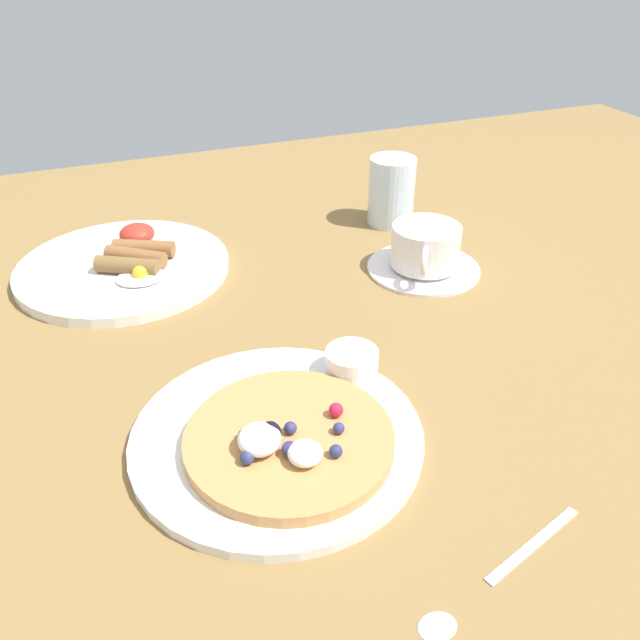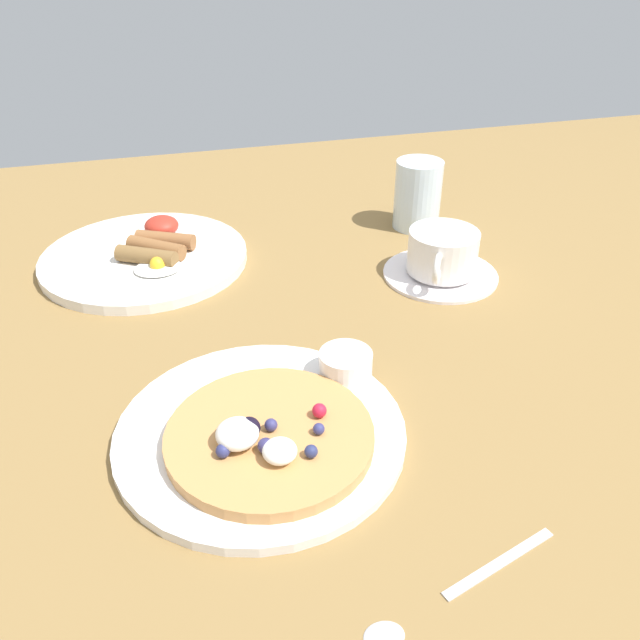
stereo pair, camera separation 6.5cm
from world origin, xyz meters
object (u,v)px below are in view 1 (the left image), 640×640
object	(u,v)px
coffee_saucer	(423,267)
coffee_cup	(425,245)
pancake_plate	(277,436)
teaspoon	(479,589)
breakfast_plate	(124,268)
water_glass	(392,191)
syrup_ramekin	(352,362)

from	to	relation	value
coffee_saucer	coffee_cup	world-z (taller)	coffee_cup
pancake_plate	teaspoon	size ratio (longest dim) A/B	1.57
breakfast_plate	coffee_cup	xyz separation A→B (m)	(0.37, -0.14, 0.03)
pancake_plate	coffee_cup	bearing A→B (deg)	39.98
teaspoon	water_glass	distance (m)	0.64
coffee_cup	water_glass	xyz separation A→B (m)	(0.03, 0.16, 0.01)
syrup_ramekin	water_glass	distance (m)	0.40
teaspoon	water_glass	xyz separation A→B (m)	(0.23, 0.59, 0.05)
pancake_plate	breakfast_plate	xyz separation A→B (m)	(-0.09, 0.38, 0.00)
syrup_ramekin	coffee_saucer	size ratio (longest dim) A/B	0.36
pancake_plate	coffee_saucer	bearing A→B (deg)	40.05
pancake_plate	water_glass	xyz separation A→B (m)	(0.31, 0.39, 0.05)
breakfast_plate	water_glass	xyz separation A→B (m)	(0.40, 0.01, 0.04)
breakfast_plate	teaspoon	distance (m)	0.61
syrup_ramekin	coffee_saucer	world-z (taller)	syrup_ramekin
coffee_saucer	coffee_cup	bearing A→B (deg)	-121.40
syrup_ramekin	water_glass	size ratio (longest dim) A/B	0.53
coffee_cup	pancake_plate	bearing A→B (deg)	-140.02
syrup_ramekin	breakfast_plate	distance (m)	0.37
coffee_cup	teaspoon	bearing A→B (deg)	-114.52
breakfast_plate	teaspoon	world-z (taller)	breakfast_plate
breakfast_plate	coffee_saucer	distance (m)	0.40
coffee_cup	water_glass	distance (m)	0.16
teaspoon	pancake_plate	bearing A→B (deg)	112.76
coffee_saucer	breakfast_plate	bearing A→B (deg)	159.34
breakfast_plate	coffee_cup	distance (m)	0.40
pancake_plate	coffee_cup	distance (m)	0.37
breakfast_plate	teaspoon	size ratio (longest dim) A/B	1.64
coffee_cup	water_glass	bearing A→B (deg)	79.60
coffee_saucer	water_glass	bearing A→B (deg)	79.78
syrup_ramekin	coffee_cup	size ratio (longest dim) A/B	0.49
breakfast_plate	teaspoon	xyz separation A→B (m)	(0.17, -0.58, -0.00)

